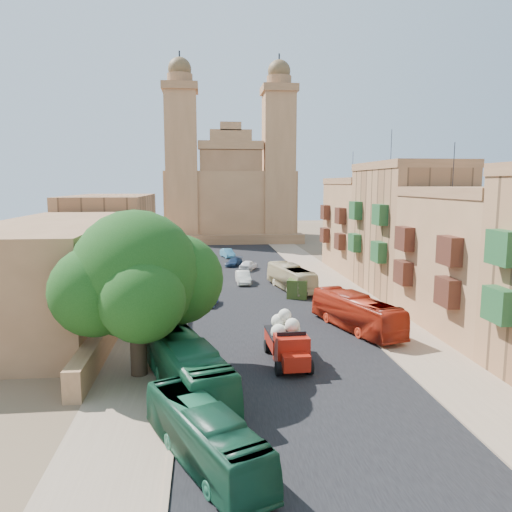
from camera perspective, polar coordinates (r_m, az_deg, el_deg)
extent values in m
plane|color=brown|center=(28.71, 5.67, -15.51)|extent=(260.00, 260.00, 0.00)
cube|color=black|center=(57.16, -0.42, -3.39)|extent=(14.00, 140.00, 0.01)
cube|color=#8F755D|center=(58.83, 8.84, -3.15)|extent=(5.00, 140.00, 0.01)
cube|color=#8F755D|center=(57.04, -9.98, -3.54)|extent=(5.00, 140.00, 0.01)
cube|color=#8F755D|center=(58.23, 6.46, -3.17)|extent=(0.25, 140.00, 0.12)
cube|color=#8F755D|center=(56.91, -7.47, -3.46)|extent=(0.25, 140.00, 0.12)
cube|color=#21532A|center=(32.37, 25.98, -5.07)|extent=(0.90, 2.20, 2.00)
cube|color=#21532A|center=(31.81, 26.36, 0.84)|extent=(0.90, 2.20, 2.00)
cube|color=#986945|center=(42.99, 24.01, -0.89)|extent=(8.00, 14.00, 10.50)
cube|color=brown|center=(42.53, 24.45, 6.65)|extent=(8.20, 14.00, 0.80)
cylinder|color=black|center=(44.52, 21.66, 9.68)|extent=(0.06, 0.06, 3.60)
cube|color=#472217|center=(37.71, 20.99, -3.86)|extent=(0.90, 2.20, 2.00)
cube|color=#472217|center=(44.70, 16.45, -1.82)|extent=(0.90, 2.20, 2.00)
cube|color=#472217|center=(37.23, 21.22, 0.57)|extent=(0.90, 2.20, 2.00)
cube|color=#472217|center=(44.29, 16.60, 1.93)|extent=(0.90, 2.20, 2.00)
cube|color=#A27049|center=(55.30, 16.85, 2.67)|extent=(8.00, 14.00, 13.00)
cube|color=brown|center=(55.10, 17.16, 9.82)|extent=(8.20, 14.00, 0.80)
cylinder|color=black|center=(57.43, 15.20, 12.02)|extent=(0.06, 0.06, 3.60)
cube|color=#21532A|center=(50.23, 13.83, 0.46)|extent=(0.90, 2.20, 2.00)
cube|color=#21532A|center=(57.60, 11.19, 1.51)|extent=(0.90, 2.20, 2.00)
cube|color=#21532A|center=(49.88, 13.97, 4.60)|extent=(0.90, 2.20, 2.00)
cube|color=#21532A|center=(57.30, 11.30, 5.13)|extent=(0.90, 2.20, 2.00)
cube|color=#986945|center=(68.43, 12.29, 3.21)|extent=(8.00, 14.00, 11.50)
cube|color=brown|center=(68.18, 12.45, 8.37)|extent=(8.20, 14.00, 0.80)
cylinder|color=black|center=(70.59, 11.00, 10.18)|extent=(0.06, 0.06, 3.60)
cube|color=#472217|center=(63.54, 9.55, 1.66)|extent=(0.90, 2.20, 2.00)
cube|color=#472217|center=(71.07, 7.86, 2.39)|extent=(0.90, 2.20, 2.00)
cube|color=#472217|center=(63.25, 9.62, 4.56)|extent=(0.90, 2.20, 2.00)
cube|color=#472217|center=(70.82, 7.91, 4.98)|extent=(0.90, 2.20, 2.00)
cube|color=#986945|center=(47.46, -14.45, -4.97)|extent=(1.00, 40.00, 1.80)
cube|color=brown|center=(46.07, -21.74, -1.52)|extent=(10.00, 28.00, 8.40)
cube|color=#A27049|center=(71.13, -16.17, 2.65)|extent=(10.00, 22.00, 10.00)
cube|color=#986945|center=(106.95, -3.11, 5.81)|extent=(26.00, 20.00, 14.00)
cube|color=brown|center=(96.95, -2.77, 1.95)|extent=(28.00, 4.00, 1.80)
cube|color=brown|center=(98.08, -2.86, 7.35)|extent=(12.00, 2.00, 16.00)
cube|color=#986945|center=(98.34, -2.90, 12.54)|extent=(12.60, 2.40, 1.60)
cube|color=#986945|center=(98.48, -2.91, 13.53)|extent=(8.00, 2.00, 2.40)
cube|color=#986945|center=(98.66, -2.91, 14.57)|extent=(4.00, 2.00, 1.60)
cube|color=#986945|center=(99.34, -8.48, 9.88)|extent=(6.00, 6.00, 29.00)
cube|color=brown|center=(100.92, -8.68, 18.48)|extent=(6.80, 6.80, 1.40)
cylinder|color=brown|center=(101.22, -8.70, 19.37)|extent=(4.80, 4.80, 1.80)
sphere|color=brown|center=(101.58, -8.72, 20.36)|extent=(4.40, 4.40, 4.40)
cylinder|color=black|center=(102.12, -8.75, 21.68)|extent=(0.28, 0.28, 1.80)
cube|color=#986945|center=(100.38, 2.58, 9.94)|extent=(6.00, 6.00, 29.00)
cube|color=brown|center=(101.94, 2.64, 18.45)|extent=(6.80, 6.80, 1.40)
cylinder|color=brown|center=(102.24, 2.65, 19.34)|extent=(4.80, 4.80, 1.80)
sphere|color=brown|center=(102.60, 2.65, 20.32)|extent=(4.40, 4.40, 4.40)
cylinder|color=black|center=(103.13, 2.66, 21.63)|extent=(0.28, 0.28, 1.80)
cylinder|color=#36271B|center=(31.50, -13.29, -9.79)|extent=(1.01, 1.01, 3.83)
sphere|color=#10350E|center=(30.45, -13.56, -2.01)|extent=(7.65, 7.65, 7.65)
sphere|color=#10350E|center=(31.52, -8.88, -2.65)|extent=(5.64, 5.64, 5.64)
sphere|color=#10350E|center=(30.10, -17.92, -3.87)|extent=(5.24, 5.24, 5.24)
sphere|color=#10350E|center=(28.23, -12.90, -4.88)|extent=(4.83, 4.83, 4.83)
sphere|color=#10350E|center=(32.65, -15.04, 0.05)|extent=(4.43, 4.43, 4.43)
cylinder|color=#36271B|center=(39.40, -12.52, -7.32)|extent=(0.44, 0.44, 2.21)
sphere|color=#10350E|center=(38.86, -12.63, -4.15)|extent=(3.22, 3.22, 3.22)
cylinder|color=#36271B|center=(50.97, -11.03, -3.54)|extent=(0.44, 0.44, 2.52)
sphere|color=#10350E|center=(50.52, -11.11, -0.72)|extent=(3.66, 3.66, 3.66)
cylinder|color=#36271B|center=(62.73, -10.10, -1.34)|extent=(0.44, 0.44, 2.45)
sphere|color=#10350E|center=(62.37, -10.15, 0.91)|extent=(3.57, 3.57, 3.57)
cylinder|color=#36271B|center=(74.60, -9.46, 0.06)|extent=(0.44, 0.44, 2.10)
sphere|color=#10350E|center=(74.33, -9.50, 1.67)|extent=(3.05, 3.05, 3.05)
cube|color=#98170B|center=(33.84, 3.26, -9.53)|extent=(2.27, 3.59, 0.88)
cube|color=black|center=(33.69, 3.26, -8.74)|extent=(2.32, 3.64, 0.12)
cube|color=#98170B|center=(31.73, 4.07, -10.58)|extent=(2.11, 1.73, 1.75)
cube|color=#98170B|center=(30.78, 4.53, -11.96)|extent=(1.70, 1.23, 0.97)
cube|color=black|center=(31.51, 4.08, -9.41)|extent=(1.85, 0.16, 0.88)
cylinder|color=black|center=(31.03, 2.59, -12.73)|extent=(0.37, 0.89, 0.88)
cylinder|color=black|center=(31.43, 6.17, -12.50)|extent=(0.37, 0.89, 0.88)
cylinder|color=black|center=(35.01, 1.27, -10.25)|extent=(0.37, 0.89, 0.88)
cylinder|color=black|center=(35.36, 4.44, -10.08)|extent=(0.37, 0.89, 0.88)
sphere|color=beige|center=(32.98, 2.63, -8.67)|extent=(1.07, 1.07, 1.07)
sphere|color=beige|center=(33.45, 4.19, -8.45)|extent=(1.07, 1.07, 1.07)
sphere|color=beige|center=(34.17, 3.07, -8.07)|extent=(1.07, 1.07, 1.07)
sphere|color=beige|center=(33.49, 2.58, -7.45)|extent=(0.97, 0.97, 0.97)
sphere|color=beige|center=(32.73, 4.17, -7.93)|extent=(0.97, 0.97, 0.97)
sphere|color=beige|center=(33.27, 3.31, -6.78)|extent=(0.88, 0.88, 0.88)
cube|color=#354B1C|center=(52.43, 5.07, -3.43)|extent=(3.49, 5.06, 1.92)
cylinder|color=black|center=(51.13, 3.77, -4.37)|extent=(0.55, 0.83, 0.77)
cylinder|color=black|center=(50.85, 5.79, -4.47)|extent=(0.55, 0.83, 0.77)
cylinder|color=black|center=(54.25, 4.38, -3.64)|extent=(0.55, 0.83, 0.77)
cylinder|color=black|center=(53.98, 6.29, -3.73)|extent=(0.55, 0.83, 0.77)
imported|color=#164931|center=(22.08, -5.93, -19.67)|extent=(5.55, 8.88, 2.46)
imported|color=#1A5936|center=(28.56, -7.91, -12.43)|extent=(5.61, 11.04, 3.00)
imported|color=#AA2712|center=(40.59, 11.39, -6.37)|extent=(5.19, 10.39, 2.82)
imported|color=beige|center=(54.80, 4.02, -2.48)|extent=(4.15, 9.97, 2.71)
imported|color=#4F73CF|center=(48.19, -5.34, -4.94)|extent=(2.06, 3.61, 1.16)
imported|color=white|center=(58.26, -1.49, -2.45)|extent=(1.61, 4.42, 1.45)
imported|color=#FFE6B2|center=(55.23, 4.83, -3.11)|extent=(3.46, 5.34, 1.37)
imported|color=#162A48|center=(70.62, -2.52, -0.69)|extent=(3.02, 4.22, 1.14)
imported|color=white|center=(67.33, -0.87, -1.03)|extent=(3.10, 4.26, 1.35)
imported|color=teal|center=(78.87, -3.27, 0.32)|extent=(2.38, 4.32, 1.35)
imported|color=#28262B|center=(37.89, 14.39, -8.25)|extent=(0.71, 0.49, 1.90)
imported|color=#27282E|center=(47.52, 10.00, -4.88)|extent=(0.67, 1.07, 1.70)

